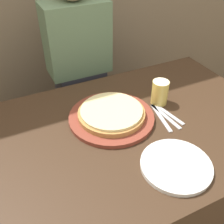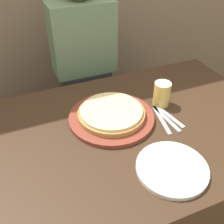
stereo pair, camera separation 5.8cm
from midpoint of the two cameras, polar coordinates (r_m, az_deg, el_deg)
The scene contains 9 objects.
ground_plane at distance 1.75m, azimuth 2.16°, elevation -22.15°, with size 12.00×12.00×0.00m, color #756047.
dining_table at distance 1.45m, azimuth 2.50°, elevation -14.89°, with size 1.53×0.93×0.73m.
pizza_on_board at distance 1.23m, azimuth 1.36°, elevation -0.62°, with size 0.40×0.40×0.06m.
beer_glass at distance 1.33m, azimuth 12.05°, elevation 4.03°, with size 0.08×0.08×0.12m.
dinner_plate at distance 1.05m, azimuth 14.51°, elevation -11.80°, with size 0.28×0.28×0.02m.
fork at distance 1.26m, azimuth 11.99°, elevation -1.60°, with size 0.05×0.21×0.00m.
dinner_knife at distance 1.28m, azimuth 12.94°, elevation -1.33°, with size 0.03×0.22×0.00m.
spoon at distance 1.29m, azimuth 13.86°, elevation -1.06°, with size 0.05×0.18×0.00m.
diner_person at distance 1.73m, azimuth -4.88°, elevation 7.13°, with size 0.37×0.20×1.30m.
Camera 2 is at (-0.36, -0.80, 1.51)m, focal length 42.00 mm.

